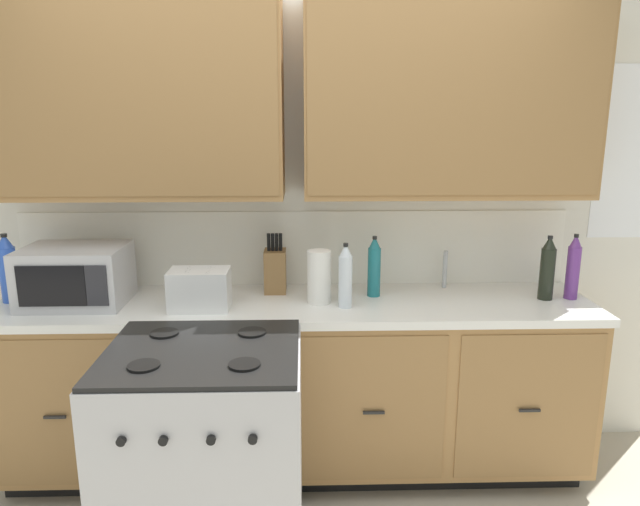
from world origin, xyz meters
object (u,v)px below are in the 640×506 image
Objects in this scene: stove_range at (207,457)px; paper_towel_roll at (319,277)px; bottle_dark at (547,269)px; bottle_violet at (573,267)px; bottle_clear at (345,276)px; bottle_teal at (374,267)px; toaster at (200,289)px; knife_block at (275,270)px; microwave at (76,275)px; bottle_blue at (8,269)px.

paper_towel_roll is (0.47, 0.60, 0.59)m from stove_range.
bottle_violet is (0.13, 0.01, 0.00)m from bottle_dark.
bottle_dark is 1.01m from bottle_clear.
bottle_teal is 0.23m from bottle_clear.
knife_block reaches higher than toaster.
toaster is 1.08× the size of paper_towel_roll.
bottle_dark is 0.13m from bottle_violet.
bottle_violet reaches higher than knife_block.
paper_towel_roll is 0.83× the size of bottle_clear.
stove_range is at bearing -127.95° from paper_towel_roll.
bottle_violet reaches higher than stove_range.
toaster is at bearing -168.01° from bottle_teal.
microwave is 1.49× the size of bottle_dark.
knife_block is 0.29m from paper_towel_roll.
paper_towel_roll is at bearing -178.60° from bottle_violet.
bottle_teal is 0.98m from bottle_violet.
bottle_blue reaches higher than bottle_dark.
bottle_dark reaches higher than stove_range.
paper_towel_roll is 0.30m from bottle_teal.
bottle_dark is (1.35, -0.17, 0.04)m from knife_block.
bottle_clear is (1.64, -0.13, -0.01)m from bottle_blue.
paper_towel_roll is (0.22, -0.19, 0.01)m from knife_block.
stove_range is 3.65× the size of paper_towel_roll.
paper_towel_roll is at bearing 52.05° from stove_range.
bottle_teal is 0.91× the size of bottle_blue.
microwave is 1.55× the size of bottle_teal.
bottle_violet is (1.73, 0.63, 0.62)m from stove_range.
bottle_blue reaches higher than stove_range.
stove_range is at bearing -136.74° from bottle_teal.
bottle_violet reaches higher than toaster.
bottle_dark is at bearing -0.81° from bottle_blue.
knife_block is at bearing 5.66° from bottle_blue.
paper_towel_roll is 1.52m from bottle_blue.
bottle_teal reaches higher than paper_towel_roll.
bottle_blue is (-1.52, 0.06, 0.04)m from paper_towel_roll.
bottle_teal is at bearing 3.07° from microwave.
microwave is 1.18m from paper_towel_roll.
microwave reaches higher than paper_towel_roll.
bottle_dark is 0.95× the size of bottle_blue.
stove_range is 3.39× the size of toaster.
bottle_violet reaches higher than bottle_teal.
bottle_teal is at bearing -9.99° from knife_block.
microwave reaches higher than stove_range.
paper_towel_roll is at bearing -2.36° from bottle_blue.
bottle_violet is at bearing 2.46° from bottle_dark.
bottle_teal is at bearing 47.63° from bottle_clear.
bottle_dark reaches higher than bottle_clear.
microwave is (-0.71, 0.63, 0.60)m from stove_range.
knife_block is 0.94× the size of bottle_violet.
bottle_clear is (-0.16, -0.17, 0.00)m from bottle_teal.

